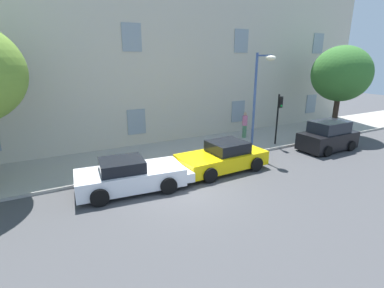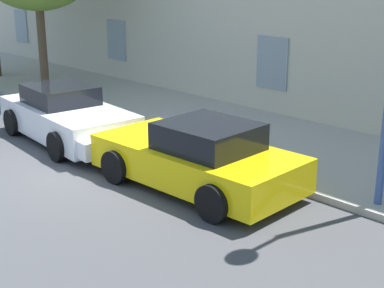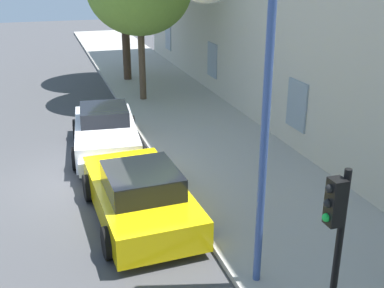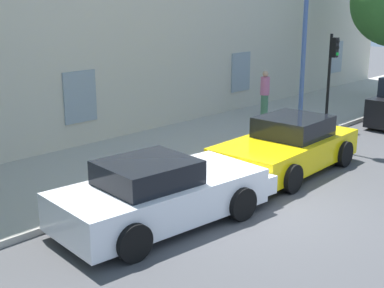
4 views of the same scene
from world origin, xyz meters
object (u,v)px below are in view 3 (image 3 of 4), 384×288
object	(u,v)px
traffic_light	(335,236)
street_lamp	(243,84)
sportscar_red_lead	(106,134)
sportscar_yellow_flank	(138,192)

from	to	relation	value
traffic_light	street_lamp	xyz separation A→B (m)	(-2.01, -0.54, 1.65)
sportscar_red_lead	street_lamp	world-z (taller)	street_lamp
street_lamp	sportscar_red_lead	bearing A→B (deg)	-170.58
sportscar_yellow_flank	street_lamp	distance (m)	4.77
sportscar_yellow_flank	street_lamp	size ratio (longest dim) A/B	0.88
street_lamp	traffic_light	bearing A→B (deg)	14.90
sportscar_red_lead	street_lamp	distance (m)	8.33
traffic_light	street_lamp	size ratio (longest dim) A/B	0.57
sportscar_red_lead	traffic_light	size ratio (longest dim) A/B	1.57
sportscar_yellow_flank	street_lamp	xyz separation A→B (m)	(3.27, 1.12, 3.29)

